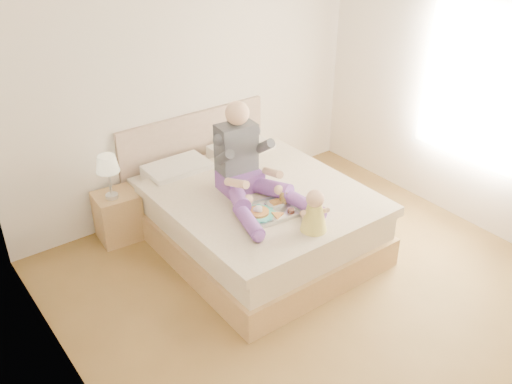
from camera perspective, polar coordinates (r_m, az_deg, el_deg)
room at (r=4.21m, az=8.94°, el=5.96°), size 4.02×4.22×2.71m
bed at (r=5.44m, az=-0.60°, el=-2.00°), size 1.70×2.18×1.00m
nightstand at (r=5.67m, az=-13.62°, el=-2.36°), size 0.42×0.38×0.49m
lamp at (r=5.34m, az=-14.63°, el=2.51°), size 0.21×0.21×0.44m
adult at (r=5.02m, az=-0.90°, el=2.26°), size 0.73×1.06×0.86m
tray at (r=4.86m, az=1.19°, el=-1.76°), size 0.50×0.41×0.13m
baby at (r=4.60m, az=5.82°, el=-2.15°), size 0.28×0.33×0.37m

